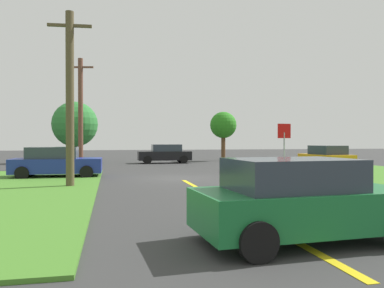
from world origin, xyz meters
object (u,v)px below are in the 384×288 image
car_behind_on_main_road (301,201)px  pine_tree_center (75,124)px  car_on_crossroad (326,157)px  car_approaching_junction (165,154)px  utility_pole_mid (81,112)px  utility_pole_near (70,97)px  oak_tree_left (223,125)px  parked_car_near_building (56,162)px  stop_sign (284,141)px

car_behind_on_main_road → pine_tree_center: pine_tree_center is taller
car_on_crossroad → pine_tree_center: bearing=51.5°
car_approaching_junction → utility_pole_mid: 8.96m
pine_tree_center → utility_pole_near: bearing=-85.6°
car_behind_on_main_road → oak_tree_left: (7.06, 28.88, 2.60)m
parked_car_near_building → car_behind_on_main_road: 15.88m
utility_pole_near → stop_sign: bearing=5.6°
parked_car_near_building → pine_tree_center: bearing=91.7°
parked_car_near_building → utility_pole_near: 5.57m
parked_car_near_building → utility_pole_mid: bearing=83.9°
utility_pole_near → car_approaching_junction: bearing=68.9°
car_behind_on_main_road → car_approaching_junction: bearing=83.9°
utility_pole_near → parked_car_near_building: bearing=104.2°
car_approaching_junction → pine_tree_center: pine_tree_center is taller
stop_sign → parked_car_near_building: bearing=-23.6°
car_approaching_junction → oak_tree_left: oak_tree_left is taller
car_on_crossroad → stop_sign: bearing=130.9°
parked_car_near_building → utility_pole_mid: size_ratio=0.59×
utility_pole_near → utility_pole_mid: (-0.39, 11.20, 0.18)m
stop_sign → pine_tree_center: (-11.56, 17.89, 1.44)m
utility_pole_near → utility_pole_mid: size_ratio=0.95×
car_on_crossroad → utility_pole_mid: 17.28m
utility_pole_mid → oak_tree_left: size_ratio=1.63×
stop_sign → parked_car_near_building: 11.89m
stop_sign → utility_pole_near: 10.32m
car_on_crossroad → oak_tree_left: (-3.76, 11.92, 2.60)m
parked_car_near_building → car_behind_on_main_road: (6.42, -14.52, -0.00)m
parked_car_near_building → car_on_crossroad: same height
car_behind_on_main_road → oak_tree_left: bearing=72.3°
car_behind_on_main_road → utility_pole_mid: utility_pole_mid is taller
oak_tree_left → pine_tree_center: 13.77m
car_on_crossroad → utility_pole_mid: utility_pole_mid is taller
stop_sign → car_on_crossroad: stop_sign is taller
car_behind_on_main_road → car_on_crossroad: size_ratio=1.08×
stop_sign → pine_tree_center: pine_tree_center is taller
stop_sign → utility_pole_near: size_ratio=0.38×
parked_car_near_building → utility_pole_near: size_ratio=0.62×
oak_tree_left → car_on_crossroad: bearing=-72.5°
oak_tree_left → pine_tree_center: bearing=-179.7°
stop_sign → utility_pole_near: (-10.11, -0.99, 1.81)m
car_behind_on_main_road → pine_tree_center: (-6.71, 28.82, 2.59)m
stop_sign → car_approaching_junction: 15.82m
car_on_crossroad → oak_tree_left: oak_tree_left is taller
car_on_crossroad → utility_pole_mid: size_ratio=0.52×
stop_sign → utility_pole_mid: utility_pole_mid is taller
pine_tree_center → car_behind_on_main_road: bearing=-76.9°
car_behind_on_main_road → car_on_crossroad: bearing=53.5°
parked_car_near_building → oak_tree_left: size_ratio=0.97×
oak_tree_left → car_approaching_junction: bearing=-156.4°
stop_sign → car_behind_on_main_road: stop_sign is taller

